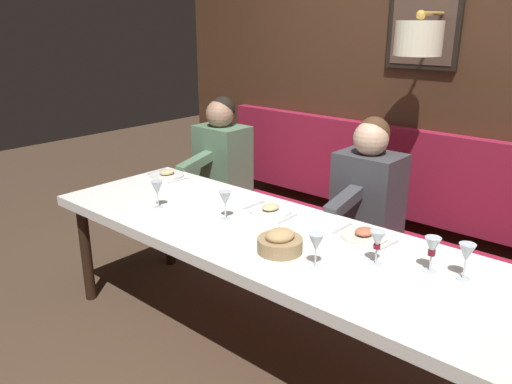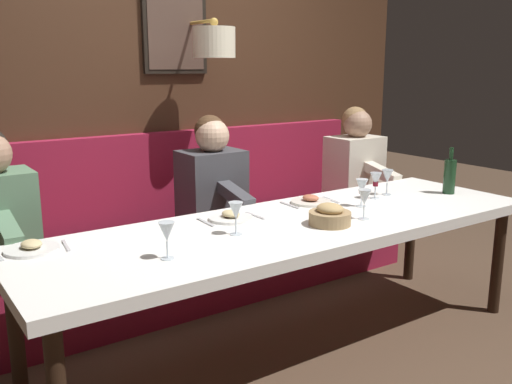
{
  "view_description": "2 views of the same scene",
  "coord_description": "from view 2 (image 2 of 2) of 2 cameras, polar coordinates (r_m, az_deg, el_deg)",
  "views": [
    {
      "loc": [
        -1.91,
        -1.5,
        1.81
      ],
      "look_at": [
        0.05,
        0.22,
        0.92
      ],
      "focal_mm": 35.77,
      "sensor_mm": 36.0,
      "label": 1
    },
    {
      "loc": [
        -2.25,
        1.81,
        1.55
      ],
      "look_at": [
        0.05,
        0.22,
        0.92
      ],
      "focal_mm": 39.42,
      "sensor_mm": 36.0,
      "label": 2
    }
  ],
  "objects": [
    {
      "name": "wine_glass_4",
      "position": [
        3.56,
        12.05,
        1.17
      ],
      "size": [
        0.07,
        0.07,
        0.16
      ],
      "color": "silver",
      "rests_on": "dining_table"
    },
    {
      "name": "ground_plane",
      "position": [
        3.28,
        3.77,
        -15.55
      ],
      "size": [
        12.0,
        12.0,
        0.0
      ],
      "primitive_type": "plane",
      "color": "#4C3828"
    },
    {
      "name": "wine_bottle",
      "position": [
        3.83,
        19.05,
        1.57
      ],
      "size": [
        0.08,
        0.08,
        0.3
      ],
      "color": "#19381E",
      "rests_on": "dining_table"
    },
    {
      "name": "dining_table",
      "position": [
        3.02,
        3.96,
        -4.08
      ],
      "size": [
        0.9,
        2.93,
        0.74
      ],
      "color": "white",
      "rests_on": "ground_plane"
    },
    {
      "name": "place_setting_1",
      "position": [
        3.03,
        -2.57,
        -2.54
      ],
      "size": [
        0.24,
        0.31,
        0.05
      ],
      "color": "white",
      "rests_on": "dining_table"
    },
    {
      "name": "diner_near",
      "position": [
        3.7,
        -4.48,
        1.2
      ],
      "size": [
        0.6,
        0.4,
        0.79
      ],
      "color": "#3D3D42",
      "rests_on": "banquette_bench"
    },
    {
      "name": "banquette_bench",
      "position": [
        3.86,
        -4.45,
        -7.4
      ],
      "size": [
        0.52,
        3.13,
        0.45
      ],
      "primitive_type": "cube",
      "color": "maroon",
      "rests_on": "ground_plane"
    },
    {
      "name": "diner_nearest",
      "position": [
        4.47,
        10.02,
        3.07
      ],
      "size": [
        0.6,
        0.4,
        0.79
      ],
      "color": "beige",
      "rests_on": "banquette_bench"
    },
    {
      "name": "wine_glass_2",
      "position": [
        2.74,
        -2.06,
        -1.99
      ],
      "size": [
        0.07,
        0.07,
        0.16
      ],
      "color": "silver",
      "rests_on": "dining_table"
    },
    {
      "name": "place_setting_2",
      "position": [
        2.72,
        -21.79,
        -5.28
      ],
      "size": [
        0.24,
        0.32,
        0.05
      ],
      "color": "white",
      "rests_on": "dining_table"
    },
    {
      "name": "wine_glass_1",
      "position": [
        3.68,
        13.19,
        1.5
      ],
      "size": [
        0.07,
        0.07,
        0.16
      ],
      "color": "silver",
      "rests_on": "dining_table"
    },
    {
      "name": "place_setting_0",
      "position": [
        3.4,
        5.57,
        -0.88
      ],
      "size": [
        0.24,
        0.32,
        0.05
      ],
      "color": "silver",
      "rests_on": "dining_table"
    },
    {
      "name": "back_wall_panel",
      "position": [
        4.14,
        -8.76,
        9.99
      ],
      "size": [
        0.59,
        4.33,
        2.9
      ],
      "color": "#422819",
      "rests_on": "ground_plane"
    },
    {
      "name": "wine_glass_0",
      "position": [
        3.07,
        10.95,
        -0.61
      ],
      "size": [
        0.07,
        0.07,
        0.16
      ],
      "color": "silver",
      "rests_on": "dining_table"
    },
    {
      "name": "wine_glass_3",
      "position": [
        2.43,
        -9.05,
        -4.11
      ],
      "size": [
        0.07,
        0.07,
        0.16
      ],
      "color": "silver",
      "rests_on": "dining_table"
    },
    {
      "name": "bread_bowl",
      "position": [
        2.95,
        7.5,
        -2.4
      ],
      "size": [
        0.22,
        0.22,
        0.12
      ],
      "color": "#9E7F56",
      "rests_on": "dining_table"
    },
    {
      "name": "wine_glass_5",
      "position": [
        3.34,
        10.69,
        0.48
      ],
      "size": [
        0.07,
        0.07,
        0.16
      ],
      "color": "silver",
      "rests_on": "dining_table"
    }
  ]
}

